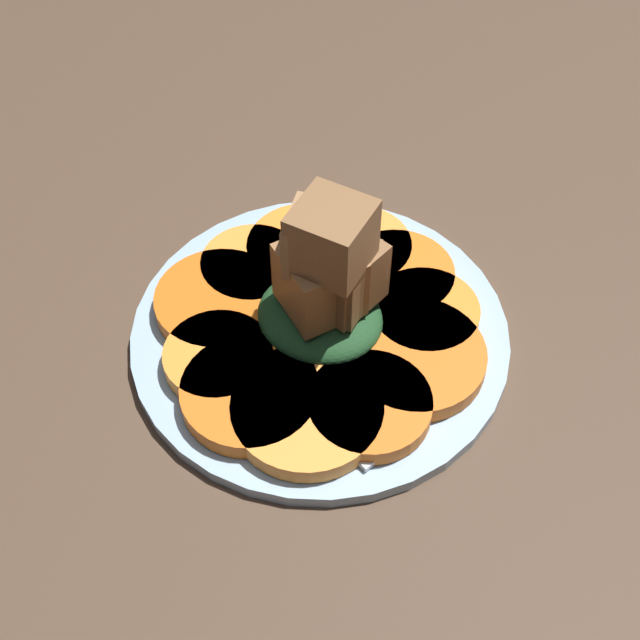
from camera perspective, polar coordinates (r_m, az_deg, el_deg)
The scene contains 15 objects.
table_slab at distance 62.71cm, azimuth 0.00°, elevation -1.80°, with size 120.00×120.00×2.00cm, color #4C3828.
plate at distance 61.51cm, azimuth 0.00°, elevation -0.94°, with size 25.98×25.98×1.05cm.
carrot_slice_0 at distance 62.19cm, azimuth -6.44°, elevation 1.17°, with size 9.01×9.01×1.30cm, color orange.
carrot_slice_1 at distance 59.11cm, azimuth -6.52°, elevation -2.43°, with size 7.27×7.27×1.30cm, color orange.
carrot_slice_2 at distance 57.24cm, azimuth -4.50°, elevation -4.70°, with size 8.96×8.96×1.30cm, color orange.
carrot_slice_3 at distance 56.35cm, azimuth -0.83°, elevation -5.79°, with size 9.72×9.72×1.30cm, color orange.
carrot_slice_4 at distance 56.63cm, azimuth 3.19°, elevation -5.48°, with size 7.97×7.97×1.30cm, color orange.
carrot_slice_5 at distance 59.10cm, azimuth 6.03°, elevation -2.37°, with size 9.56×9.56×1.30cm, color orange.
carrot_slice_6 at distance 61.52cm, azimuth 6.71°, elevation 0.40°, with size 7.52×7.52×1.30cm, color orange.
carrot_slice_7 at distance 63.62cm, azimuth 4.95°, elevation 2.81°, with size 8.13×8.13×1.30cm, color orange.
carrot_slice_8 at distance 65.28cm, azimuth 2.36°, elevation 4.56°, with size 8.00×8.00×1.30cm, color orange.
carrot_slice_9 at distance 65.13cm, azimuth -0.86°, elevation 4.47°, with size 8.75×8.75×1.30cm, color orange.
carrot_slice_10 at distance 64.19cm, azimuth -4.34°, elevation 3.42°, with size 7.41×7.41×1.30cm, color orange.
center_pile at distance 57.53cm, azimuth 0.45°, elevation 2.62°, with size 8.68×7.86×11.57cm.
fork at distance 59.14cm, azimuth -3.79°, elevation -2.80°, with size 19.57×7.35×0.40cm.
Camera 1 is at (19.64, -32.93, 50.62)cm, focal length 50.00 mm.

